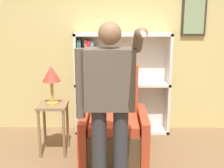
{
  "coord_description": "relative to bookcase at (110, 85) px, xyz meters",
  "views": [
    {
      "loc": [
        -0.11,
        -2.67,
        1.88
      ],
      "look_at": [
        -0.13,
        0.61,
        1.07
      ],
      "focal_mm": 50.0,
      "sensor_mm": 36.0,
      "label": 1
    }
  ],
  "objects": [
    {
      "name": "armchair",
      "position": [
        0.05,
        -0.79,
        -0.38
      ],
      "size": [
        0.84,
        0.81,
        1.15
      ],
      "color": "#4C3823",
      "rests_on": "ground_plane"
    },
    {
      "name": "person_standing",
      "position": [
        0.01,
        -1.67,
        0.28
      ],
      "size": [
        0.63,
        0.78,
        1.75
      ],
      "color": "#2D2D33",
      "rests_on": "ground_plane"
    },
    {
      "name": "bookcase",
      "position": [
        0.0,
        0.0,
        0.0
      ],
      "size": [
        1.42,
        0.28,
        1.52
      ],
      "color": "silver",
      "rests_on": "ground_plane"
    },
    {
      "name": "wall_back",
      "position": [
        0.17,
        0.16,
        0.66
      ],
      "size": [
        8.0,
        0.11,
        2.8
      ],
      "color": "tan",
      "rests_on": "ground_plane"
    },
    {
      "name": "table_lamp",
      "position": [
        -0.73,
        -0.74,
        0.3
      ],
      "size": [
        0.23,
        0.23,
        0.5
      ],
      "color": "gold",
      "rests_on": "side_table"
    },
    {
      "name": "side_table",
      "position": [
        -0.73,
        -0.74,
        -0.22
      ],
      "size": [
        0.37,
        0.37,
        0.67
      ],
      "color": "#846647",
      "rests_on": "ground_plane"
    }
  ]
}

